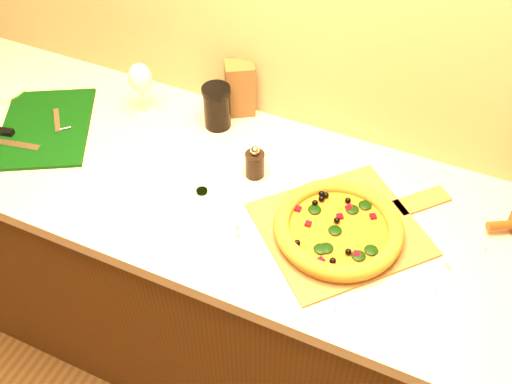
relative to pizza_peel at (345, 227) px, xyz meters
name	(u,v)px	position (x,y,z in m)	size (l,w,h in m)	color
cabinet	(262,294)	(-0.24, 0.02, -0.47)	(2.80, 0.65, 0.86)	#4B2C10
countertop	(263,200)	(-0.24, 0.02, -0.02)	(2.84, 0.68, 0.04)	beige
pizza_peel	(345,227)	(0.00, 0.00, 0.00)	(0.51, 0.51, 0.01)	brown
pizza	(338,228)	(-0.01, -0.03, 0.02)	(0.32, 0.32, 0.05)	#C57F31
cutting_board	(44,127)	(-0.95, 0.00, 0.00)	(0.40, 0.44, 0.03)	#053108
bottle_cap	(202,191)	(-0.39, -0.04, 0.00)	(0.03, 0.03, 0.01)	black
pepper_grinder	(255,163)	(-0.29, 0.08, 0.04)	(0.05, 0.05, 0.10)	black
wine_glass	(140,79)	(-0.71, 0.19, 0.12)	(0.07, 0.07, 0.17)	silver
paper_bag	(240,89)	(-0.45, 0.32, 0.08)	(0.09, 0.07, 0.17)	brown
dark_jar	(217,107)	(-0.48, 0.23, 0.06)	(0.08, 0.08, 0.14)	black
side_plate	(1,88)	(-1.20, 0.10, 0.00)	(0.16, 0.16, 0.02)	beige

